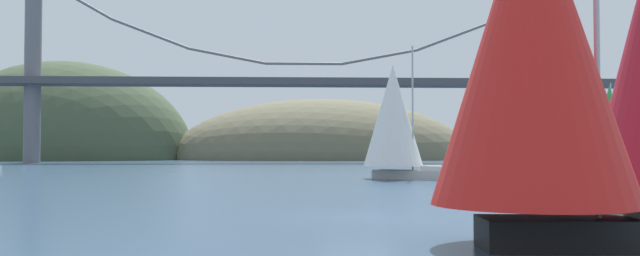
# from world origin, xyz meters

# --- Properties ---
(ground_plane) EXTENTS (360.00, 360.00, 0.00)m
(ground_plane) POSITION_xyz_m (0.00, 0.00, 0.00)
(ground_plane) COLOR #2D4760
(headland_left) EXTENTS (60.32, 44.00, 45.58)m
(headland_left) POSITION_xyz_m (-55.00, 135.00, 0.00)
(headland_left) COLOR #425138
(headland_left) RESTS_ON ground_plane
(headland_center) EXTENTS (70.75, 44.00, 28.36)m
(headland_center) POSITION_xyz_m (5.00, 135.00, 0.00)
(headland_center) COLOR #6B664C
(headland_center) RESTS_ON ground_plane
(suspension_bridge) EXTENTS (129.95, 6.00, 32.97)m
(suspension_bridge) POSITION_xyz_m (-0.00, 95.00, 15.08)
(suspension_bridge) COLOR slate
(suspension_bridge) RESTS_ON ground_plane
(sailboat_white_mainsail) EXTENTS (9.16, 7.82, 10.55)m
(sailboat_white_mainsail) POSITION_xyz_m (6.01, 30.10, 4.80)
(sailboat_white_mainsail) COLOR #B7B2A8
(sailboat_white_mainsail) RESTS_ON ground_plane
(sailboat_green_sail) EXTENTS (6.49, 8.01, 9.64)m
(sailboat_green_sail) POSITION_xyz_m (32.02, 47.55, 4.83)
(sailboat_green_sail) COLOR navy
(sailboat_green_sail) RESTS_ON ground_plane
(sailboat_red_spinnaker) EXTENTS (8.36, 5.20, 9.32)m
(sailboat_red_spinnaker) POSITION_xyz_m (3.55, -7.82, 4.71)
(sailboat_red_spinnaker) COLOR black
(sailboat_red_spinnaker) RESTS_ON ground_plane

